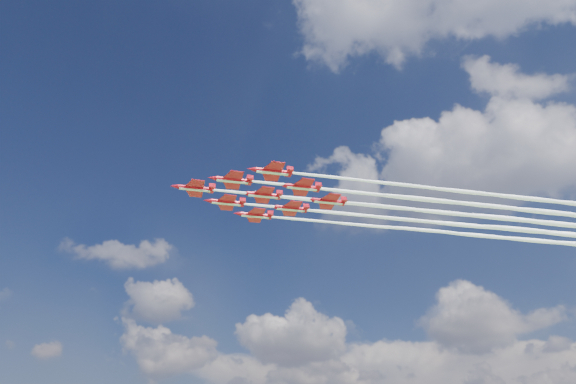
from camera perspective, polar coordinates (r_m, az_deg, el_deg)
name	(u,v)px	position (r m, az deg, el deg)	size (l,w,h in m)	color
jet_lead	(444,213)	(172.05, 15.59, -2.03)	(113.52, 106.64, 2.97)	#B50A18
jet_row2_port	(485,206)	(171.20, 19.40, -1.32)	(113.52, 106.64, 2.97)	#B50A18
jet_row2_starb	(462,224)	(181.83, 17.28, -3.17)	(113.52, 106.64, 2.97)	#B50A18
jet_row3_port	(528,198)	(171.14, 23.22, -0.60)	(113.52, 106.64, 2.97)	#B50A18
jet_row3_centre	(502,218)	(181.25, 20.89, -2.50)	(113.52, 106.64, 2.97)	#B50A18
jet_row3_starb	(479,235)	(191.81, 18.80, -4.19)	(113.52, 106.64, 2.97)	#B50A18
jet_row4_port	(543,212)	(181.42, 24.50, -1.82)	(113.52, 106.64, 2.97)	#B50A18
jet_row4_starb	(517,230)	(191.48, 22.22, -3.56)	(113.52, 106.64, 2.97)	#B50A18
jet_tail	(557,224)	(191.86, 25.64, -2.91)	(113.52, 106.64, 2.97)	#B50A18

